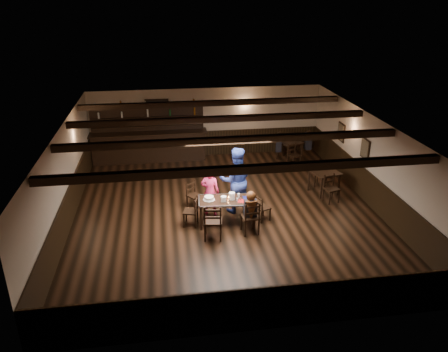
{
  "coord_description": "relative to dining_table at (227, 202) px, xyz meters",
  "views": [
    {
      "loc": [
        -1.75,
        -11.52,
        6.16
      ],
      "look_at": [
        -0.02,
        0.2,
        1.09
      ],
      "focal_mm": 35.0,
      "sensor_mm": 36.0,
      "label": 1
    }
  ],
  "objects": [
    {
      "name": "chair_near_left",
      "position": [
        -0.49,
        -0.83,
        -0.07
      ],
      "size": [
        0.54,
        0.52,
        1.03
      ],
      "color": "black",
      "rests_on": "ground"
    },
    {
      "name": "salt_shaker",
      "position": [
        0.28,
        -0.13,
        0.13
      ],
      "size": [
        0.04,
        0.04,
        0.09
      ],
      "primitive_type": "cylinder",
      "color": "silver",
      "rests_on": "dining_table"
    },
    {
      "name": "bar_counter",
      "position": [
        -2.2,
        5.41,
        0.05
      ],
      "size": [
        4.47,
        0.7,
        2.2
      ],
      "color": "black",
      "rests_on": "ground"
    },
    {
      "name": "plate_stack_a",
      "position": [
        -0.1,
        -0.09,
        0.16
      ],
      "size": [
        0.16,
        0.16,
        0.15
      ],
      "primitive_type": "cylinder",
      "color": "white",
      "rests_on": "dining_table"
    },
    {
      "name": "dining_table",
      "position": [
        0.0,
        0.0,
        0.0
      ],
      "size": [
        1.63,
        0.92,
        0.75
      ],
      "color": "black",
      "rests_on": "ground"
    },
    {
      "name": "drink_glass",
      "position": [
        0.37,
        0.12,
        0.13
      ],
      "size": [
        0.07,
        0.07,
        0.1
      ],
      "primitive_type": "cylinder",
      "color": "silver",
      "rests_on": "dining_table"
    },
    {
      "name": "back_table_b",
      "position": [
        3.17,
        4.63,
        -0.02
      ],
      "size": [
        1.08,
        1.08,
        0.75
      ],
      "color": "black",
      "rests_on": "ground"
    },
    {
      "name": "pepper_shaker",
      "position": [
        0.37,
        -0.09,
        0.12
      ],
      "size": [
        0.03,
        0.03,
        0.08
      ],
      "primitive_type": "cylinder",
      "color": "#A5A8AD",
      "rests_on": "dining_table"
    },
    {
      "name": "ground",
      "position": [
        0.08,
        0.7,
        -0.67
      ],
      "size": [
        10.0,
        10.0,
        0.0
      ],
      "primitive_type": "plane",
      "color": "black",
      "rests_on": "ground"
    },
    {
      "name": "cake",
      "position": [
        -0.49,
        0.06,
        0.13
      ],
      "size": [
        0.33,
        0.33,
        0.1
      ],
      "color": "white",
      "rests_on": "dining_table"
    },
    {
      "name": "seated_person",
      "position": [
        0.56,
        -0.62,
        0.16
      ],
      "size": [
        0.34,
        0.5,
        0.82
      ],
      "color": "black",
      "rests_on": "ground"
    },
    {
      "name": "chair_end_right",
      "position": [
        1.0,
        0.02,
        -0.21
      ],
      "size": [
        0.47,
        0.48,
        0.79
      ],
      "color": "black",
      "rests_on": "ground"
    },
    {
      "name": "chair_far_pushed",
      "position": [
        -0.86,
        1.17,
        -0.19
      ],
      "size": [
        0.53,
        0.52,
        0.82
      ],
      "color": "black",
      "rests_on": "ground"
    },
    {
      "name": "menu_blue",
      "position": [
        0.62,
        0.05,
        0.08
      ],
      "size": [
        0.28,
        0.2,
        0.0
      ],
      "primitive_type": "cube",
      "rotation": [
        0.0,
        0.0,
        0.02
      ],
      "color": "#0E1049",
      "rests_on": "dining_table"
    },
    {
      "name": "room_shell",
      "position": [
        0.09,
        0.73,
        1.07
      ],
      "size": [
        9.02,
        10.02,
        2.71
      ],
      "color": "beige",
      "rests_on": "ground"
    },
    {
      "name": "woman_pink",
      "position": [
        -0.39,
        0.59,
        0.07
      ],
      "size": [
        0.63,
        0.51,
        1.49
      ],
      "primitive_type": "imported",
      "rotation": [
        0.0,
        0.0,
        2.83
      ],
      "color": "#D9324B",
      "rests_on": "ground"
    },
    {
      "name": "bg_patron_right",
      "position": [
        3.88,
        4.52,
        0.16
      ],
      "size": [
        0.24,
        0.37,
        0.74
      ],
      "color": "black",
      "rests_on": "ground"
    },
    {
      "name": "chair_near_right",
      "position": [
        0.57,
        -0.68,
        -0.11
      ],
      "size": [
        0.49,
        0.47,
        0.96
      ],
      "color": "black",
      "rests_on": "ground"
    },
    {
      "name": "bg_patron_left",
      "position": [
        2.7,
        4.46,
        0.17
      ],
      "size": [
        0.31,
        0.41,
        0.74
      ],
      "color": "black",
      "rests_on": "ground"
    },
    {
      "name": "menu_red",
      "position": [
        0.47,
        -0.18,
        0.08
      ],
      "size": [
        0.39,
        0.33,
        0.0
      ],
      "primitive_type": "cube",
      "rotation": [
        0.0,
        0.0,
        -0.33
      ],
      "color": "maroon",
      "rests_on": "dining_table"
    },
    {
      "name": "tea_light",
      "position": [
        0.07,
        0.06,
        0.1
      ],
      "size": [
        0.04,
        0.04,
        0.06
      ],
      "color": "#A5A8AD",
      "rests_on": "dining_table"
    },
    {
      "name": "back_table_a",
      "position": [
        3.45,
        1.56,
        -0.02
      ],
      "size": [
        1.03,
        1.03,
        0.75
      ],
      "color": "black",
      "rests_on": "ground"
    },
    {
      "name": "chair_end_left",
      "position": [
        -0.94,
        0.04,
        -0.17
      ],
      "size": [
        0.48,
        0.49,
        0.86
      ],
      "color": "black",
      "rests_on": "ground"
    },
    {
      "name": "man_blue",
      "position": [
        0.39,
        0.72,
        0.34
      ],
      "size": [
        1.01,
        0.8,
        2.02
      ],
      "primitive_type": "imported",
      "rotation": [
        0.0,
        0.0,
        3.1
      ],
      "color": "navy",
      "rests_on": "ground"
    },
    {
      "name": "plate_stack_b",
      "position": [
        0.15,
        0.0,
        0.18
      ],
      "size": [
        0.17,
        0.17,
        0.2
      ],
      "primitive_type": "cylinder",
      "color": "white",
      "rests_on": "dining_table"
    }
  ]
}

